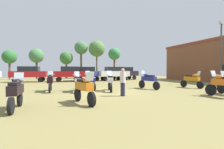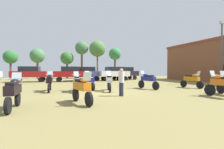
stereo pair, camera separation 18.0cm
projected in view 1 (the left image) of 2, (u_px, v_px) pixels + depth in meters
ground_plane at (102, 92)px, 11.92m from camera, size 44.00×52.00×0.02m
brick_building at (222, 61)px, 22.30m from camera, size 6.12×16.24×5.50m
motorcycle_1 at (84, 88)px, 7.63m from camera, size 0.79×2.15×1.47m
motorcycle_2 at (90, 80)px, 13.07m from camera, size 0.66×2.20×1.47m
motorcycle_4 at (77, 82)px, 11.86m from camera, size 0.62×2.15×1.44m
motorcycle_6 at (50, 82)px, 11.98m from camera, size 0.62×2.18×1.46m
motorcycle_7 at (224, 84)px, 9.45m from camera, size 0.64×2.28×1.51m
motorcycle_9 at (192, 80)px, 14.43m from camera, size 0.74×2.16×1.45m
motorcycle_10 at (16, 92)px, 6.47m from camera, size 0.62×2.06×1.45m
motorcycle_11 at (110, 81)px, 12.21m from camera, size 0.72×2.15×1.49m
motorcycle_13 at (148, 80)px, 13.66m from camera, size 0.81×2.25×1.49m
car_1 at (70, 73)px, 22.27m from camera, size 4.42×2.12×2.00m
car_2 at (114, 73)px, 24.29m from camera, size 4.36×1.94×2.00m
car_3 at (86, 73)px, 24.26m from camera, size 4.41×2.09×2.00m
car_4 at (29, 73)px, 21.39m from camera, size 4.44×2.16×2.00m
car_6 at (124, 72)px, 26.40m from camera, size 4.54×2.48×2.00m
person_1 at (123, 80)px, 9.88m from camera, size 0.46×0.46×1.64m
tree_1 at (9, 57)px, 27.15m from camera, size 2.22×2.22×4.79m
tree_2 at (114, 54)px, 32.37m from camera, size 2.36×2.36×5.84m
tree_3 at (97, 49)px, 31.49m from camera, size 3.05×3.05×7.10m
tree_5 at (66, 58)px, 30.63m from camera, size 2.37×2.37×4.94m
tree_6 at (37, 56)px, 28.93m from camera, size 2.49×2.49×5.28m
tree_8 at (81, 49)px, 31.40m from camera, size 2.47×2.47×6.95m
lamp_post at (221, 49)px, 17.53m from camera, size 0.44×0.24×6.67m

